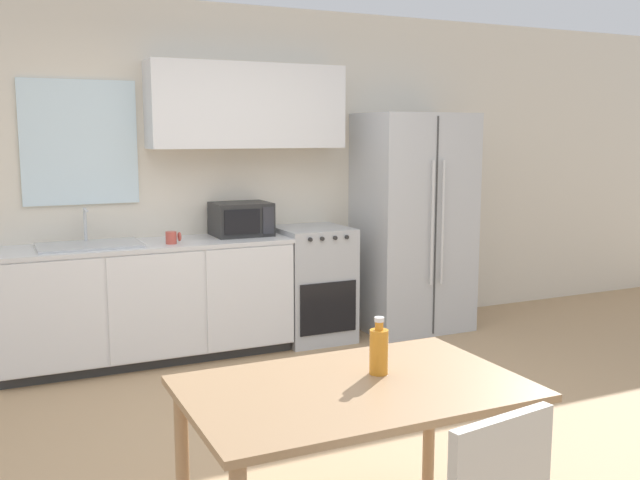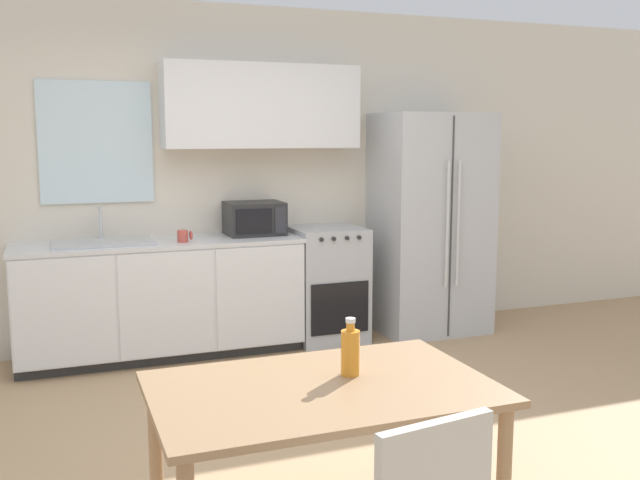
{
  "view_description": "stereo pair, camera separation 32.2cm",
  "coord_description": "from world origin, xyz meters",
  "views": [
    {
      "loc": [
        -1.43,
        -3.3,
        1.68
      ],
      "look_at": [
        0.37,
        0.56,
        1.05
      ],
      "focal_mm": 40.0,
      "sensor_mm": 36.0,
      "label": 1
    },
    {
      "loc": [
        -1.14,
        -3.43,
        1.68
      ],
      "look_at": [
        0.37,
        0.56,
        1.05
      ],
      "focal_mm": 40.0,
      "sensor_mm": 36.0,
      "label": 2
    }
  ],
  "objects": [
    {
      "name": "kitchen_counter",
      "position": [
        -0.4,
        1.93,
        0.45
      ],
      "size": [
        2.12,
        0.61,
        0.89
      ],
      "color": "#333333",
      "rests_on": "ground_plane"
    },
    {
      "name": "refrigerator",
      "position": [
        1.88,
        1.88,
        0.93
      ],
      "size": [
        0.9,
        0.73,
        1.86
      ],
      "color": "silver",
      "rests_on": "ground_plane"
    },
    {
      "name": "ground_plane",
      "position": [
        0.0,
        0.0,
        0.0
      ],
      "size": [
        12.0,
        12.0,
        0.0
      ],
      "primitive_type": "plane",
      "color": "tan"
    },
    {
      "name": "drink_bottle",
      "position": [
        -0.06,
        -0.91,
        0.83
      ],
      "size": [
        0.08,
        0.08,
        0.23
      ],
      "color": "orange",
      "rests_on": "dining_table"
    },
    {
      "name": "oven_range",
      "position": [
        0.94,
        1.93,
        0.47
      ],
      "size": [
        0.56,
        0.61,
        0.93
      ],
      "color": "#B7BABC",
      "rests_on": "ground_plane"
    },
    {
      "name": "kitchen_sink",
      "position": [
        -0.8,
        1.94,
        0.91
      ],
      "size": [
        0.71,
        0.45,
        0.26
      ],
      "color": "#B7BABC",
      "rests_on": "kitchen_counter"
    },
    {
      "name": "microwave",
      "position": [
        0.36,
        2.01,
        1.02
      ],
      "size": [
        0.44,
        0.37,
        0.26
      ],
      "color": "#282828",
      "rests_on": "kitchen_counter"
    },
    {
      "name": "wall_back",
      "position": [
        0.05,
        2.23,
        1.43
      ],
      "size": [
        12.0,
        0.38,
        2.7
      ],
      "color": "beige",
      "rests_on": "ground_plane"
    },
    {
      "name": "dining_table",
      "position": [
        -0.2,
        -0.98,
        0.64
      ],
      "size": [
        1.3,
        0.83,
        0.73
      ],
      "color": "#997551",
      "rests_on": "ground_plane"
    },
    {
      "name": "coffee_mug",
      "position": [
        -0.24,
        1.81,
        0.94
      ],
      "size": [
        0.11,
        0.08,
        0.09
      ],
      "color": "#BF4C3F",
      "rests_on": "kitchen_counter"
    }
  ]
}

